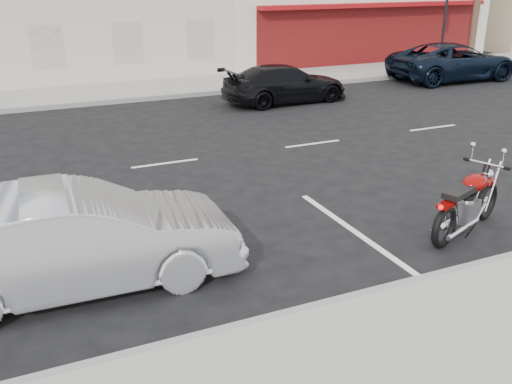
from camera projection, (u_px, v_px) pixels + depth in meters
ground at (243, 153)px, 14.26m from camera, size 120.00×120.00×0.00m
sidewalk_far at (12, 100)px, 19.72m from camera, size 80.00×3.40×0.15m
curb_near at (75, 372)px, 6.37m from camera, size 80.00×0.12×0.16m
curb_far at (14, 110)px, 18.28m from camera, size 80.00×0.12×0.16m
traffic_light at (447, 11)px, 25.56m from camera, size 0.26×0.30×3.80m
fire_hydrant at (413, 59)px, 25.87m from camera, size 0.20×0.20×0.72m
motorcycle at (488, 192)px, 10.29m from camera, size 2.20×1.07×1.16m
sedan_silver at (78, 240)px, 7.99m from camera, size 4.59×1.75×1.49m
suv_far at (453, 62)px, 23.46m from camera, size 5.52×2.66×1.52m
car_far at (285, 84)px, 19.52m from camera, size 4.51×2.02×1.28m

